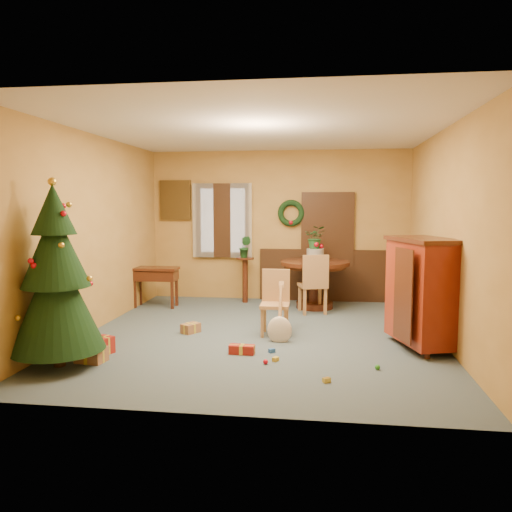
% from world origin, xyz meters
% --- Properties ---
extents(room_envelope, '(5.50, 5.50, 5.50)m').
position_xyz_m(room_envelope, '(0.21, 2.70, 1.12)').
color(room_envelope, '#374850').
rests_on(room_envelope, ground).
extents(dining_table, '(1.24, 1.24, 0.85)m').
position_xyz_m(dining_table, '(0.73, 2.01, 0.60)').
color(dining_table, black).
rests_on(dining_table, floor).
extents(urn, '(0.31, 0.31, 0.23)m').
position_xyz_m(urn, '(0.73, 2.01, 0.96)').
color(urn, slate).
rests_on(urn, dining_table).
extents(centerpiece_plant, '(0.37, 0.32, 0.41)m').
position_xyz_m(centerpiece_plant, '(0.73, 2.01, 1.28)').
color(centerpiece_plant, '#1E4C23').
rests_on(centerpiece_plant, urn).
extents(chair_near, '(0.41, 0.41, 0.93)m').
position_xyz_m(chair_near, '(0.20, 0.12, 0.50)').
color(chair_near, olive).
rests_on(chair_near, floor).
extents(chair_far, '(0.55, 0.55, 1.03)m').
position_xyz_m(chair_far, '(0.72, 1.51, 0.55)').
color(chair_far, olive).
rests_on(chair_far, floor).
extents(guitar, '(0.40, 0.55, 0.78)m').
position_xyz_m(guitar, '(0.30, -0.31, 0.40)').
color(guitar, beige).
rests_on(guitar, floor).
extents(plant_stand, '(0.34, 0.34, 0.86)m').
position_xyz_m(plant_stand, '(-0.59, 2.34, 0.54)').
color(plant_stand, black).
rests_on(plant_stand, floor).
extents(stand_plant, '(0.25, 0.22, 0.41)m').
position_xyz_m(stand_plant, '(-0.59, 2.34, 1.07)').
color(stand_plant, '#19471E').
rests_on(stand_plant, plant_stand).
extents(christmas_tree, '(1.05, 1.05, 2.17)m').
position_xyz_m(christmas_tree, '(-2.15, -1.66, 1.03)').
color(christmas_tree, '#382111').
rests_on(christmas_tree, floor).
extents(writing_desk, '(0.83, 0.42, 0.73)m').
position_xyz_m(writing_desk, '(-2.15, 1.71, 0.55)').
color(writing_desk, black).
rests_on(writing_desk, floor).
extents(sideboard, '(0.90, 1.25, 1.45)m').
position_xyz_m(sideboard, '(2.15, -0.34, 0.77)').
color(sideboard, '#501009').
rests_on(sideboard, floor).
extents(gift_a, '(0.36, 0.28, 0.18)m').
position_xyz_m(gift_a, '(-1.85, -1.47, 0.09)').
color(gift_a, brown).
rests_on(gift_a, floor).
extents(gift_b, '(0.28, 0.28, 0.22)m').
position_xyz_m(gift_b, '(-1.86, -1.14, 0.11)').
color(gift_b, maroon).
rests_on(gift_b, floor).
extents(gift_c, '(0.29, 0.31, 0.14)m').
position_xyz_m(gift_c, '(-1.03, -0.00, 0.07)').
color(gift_c, brown).
rests_on(gift_c, floor).
extents(gift_d, '(0.33, 0.15, 0.11)m').
position_xyz_m(gift_d, '(-0.12, -0.92, 0.06)').
color(gift_d, maroon).
rests_on(gift_d, floor).
extents(toy_a, '(0.09, 0.09, 0.05)m').
position_xyz_m(toy_a, '(0.25, -0.82, 0.03)').
color(toy_a, '#24529C').
rests_on(toy_a, floor).
extents(toy_b, '(0.06, 0.06, 0.06)m').
position_xyz_m(toy_b, '(1.51, -1.31, 0.03)').
color(toy_b, '#257D22').
rests_on(toy_b, floor).
extents(toy_c, '(0.08, 0.09, 0.05)m').
position_xyz_m(toy_c, '(0.33, -1.15, 0.03)').
color(toy_c, gold).
rests_on(toy_c, floor).
extents(toy_d, '(0.06, 0.06, 0.06)m').
position_xyz_m(toy_d, '(0.22, -1.29, 0.03)').
color(toy_d, red).
rests_on(toy_d, floor).
extents(toy_e, '(0.09, 0.09, 0.05)m').
position_xyz_m(toy_e, '(0.93, -1.79, 0.03)').
color(toy_e, gold).
rests_on(toy_e, floor).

